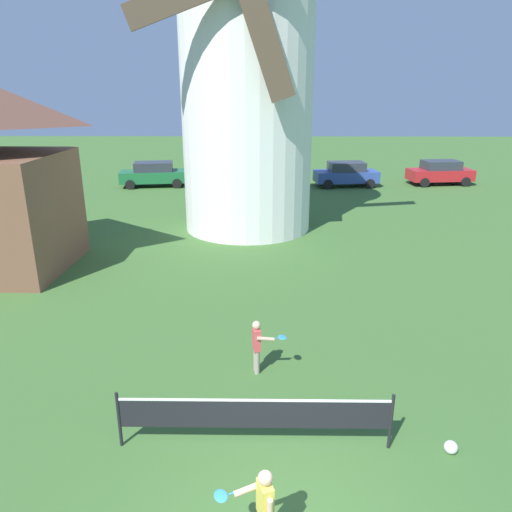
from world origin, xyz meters
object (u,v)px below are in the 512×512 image
at_px(parked_car_blue, 346,174).
at_px(parked_car_red, 440,172).
at_px(tennis_net, 255,414).
at_px(parked_car_green, 154,174).
at_px(parked_car_mustard, 255,174).
at_px(player_far, 258,343).
at_px(stray_ball, 451,447).
at_px(windmill, 247,63).
at_px(player_near, 263,507).

distance_m(parked_car_blue, parked_car_red, 6.31).
bearing_deg(tennis_net, parked_car_green, 105.82).
relative_size(tennis_net, parked_car_mustard, 1.04).
relative_size(player_far, stray_ball, 5.31).
height_order(parked_car_green, parked_car_mustard, same).
bearing_deg(windmill, tennis_net, -87.91).
bearing_deg(parked_car_blue, stray_ball, -94.83).
distance_m(windmill, stray_ball, 16.63).
relative_size(parked_car_green, parked_car_red, 1.06).
bearing_deg(stray_ball, tennis_net, 177.96).
bearing_deg(parked_car_blue, parked_car_red, 6.43).
relative_size(tennis_net, parked_car_red, 1.14).
height_order(parked_car_mustard, parked_car_blue, same).
relative_size(parked_car_green, parked_car_mustard, 0.97).
bearing_deg(parked_car_red, windmill, -139.42).
height_order(player_far, parked_car_green, parked_car_green).
bearing_deg(player_far, windmill, 92.65).
bearing_deg(parked_car_green, parked_car_red, 2.68).
xyz_separation_m(windmill, player_far, (0.56, -12.04, -6.30)).
bearing_deg(stray_ball, player_near, -149.47).
height_order(stray_ball, parked_car_blue, parked_car_blue).
bearing_deg(player_near, stray_ball, 30.53).
height_order(player_near, parked_car_red, parked_car_red).
relative_size(tennis_net, parked_car_blue, 1.17).
xyz_separation_m(parked_car_mustard, parked_car_blue, (5.85, 0.07, -0.00)).
bearing_deg(stray_ball, parked_car_red, 71.66).
relative_size(parked_car_green, parked_car_blue, 1.08).
height_order(tennis_net, player_far, player_far).
distance_m(windmill, parked_car_blue, 13.10).
height_order(windmill, parked_car_mustard, windmill).
bearing_deg(windmill, parked_car_green, 123.15).
distance_m(windmill, parked_car_mustard, 11.57).
xyz_separation_m(stray_ball, parked_car_blue, (2.06, 24.43, 0.69)).
relative_size(player_far, parked_car_blue, 0.30).
height_order(tennis_net, stray_ball, tennis_net).
xyz_separation_m(player_far, parked_car_mustard, (-0.37, 21.80, 0.09)).
xyz_separation_m(parked_car_blue, parked_car_red, (6.27, 0.71, 0.00)).
height_order(windmill, parked_car_red, windmill).
bearing_deg(player_near, parked_car_mustard, 91.07).
xyz_separation_m(player_far, stray_ball, (3.41, -2.55, -0.60)).
distance_m(parked_car_mustard, parked_car_blue, 5.85).
height_order(stray_ball, parked_car_green, parked_car_green).
distance_m(tennis_net, stray_ball, 3.49).
distance_m(tennis_net, parked_car_blue, 24.92).
height_order(tennis_net, parked_car_green, parked_car_green).
bearing_deg(player_near, parked_car_blue, 78.52).
bearing_deg(player_near, player_far, 91.54).
xyz_separation_m(tennis_net, player_near, (0.15, -2.06, 0.08)).
relative_size(player_far, parked_car_green, 0.28).
distance_m(player_far, parked_car_blue, 22.55).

